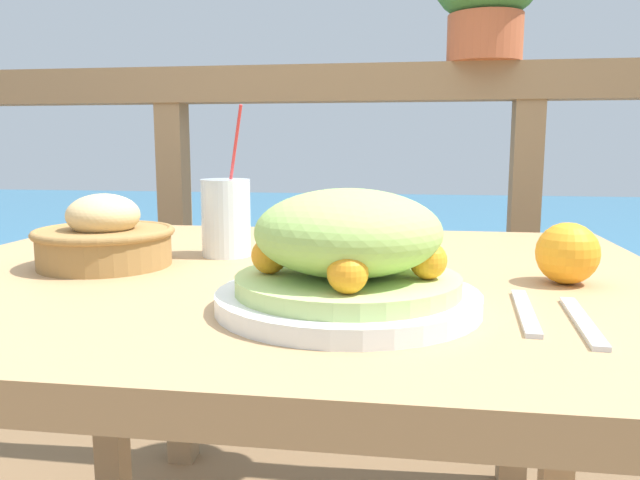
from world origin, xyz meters
TOP-DOWN VIEW (x-y plane):
  - patio_table at (0.00, 0.00)m, footprint 1.09×0.89m
  - railing_fence at (0.00, 0.74)m, footprint 2.80×0.08m
  - sea_backdrop at (0.00, 3.24)m, footprint 12.00×4.00m
  - salad_plate at (0.11, -0.20)m, footprint 0.29×0.29m
  - drink_glass at (-0.11, 0.10)m, footprint 0.08×0.08m
  - bread_basket at (-0.27, -0.01)m, footprint 0.20×0.20m
  - fork at (0.30, -0.19)m, footprint 0.03×0.18m
  - knife at (0.35, -0.22)m, footprint 0.03×0.18m
  - orange_near_basket at (0.11, 0.34)m, footprint 0.08×0.08m
  - orange_near_glass at (0.38, -0.03)m, footprint 0.08×0.08m

SIDE VIEW (x-z plane):
  - sea_backdrop at x=0.00m, z-range 0.00..0.41m
  - patio_table at x=0.00m, z-range 0.27..0.99m
  - fork at x=0.30m, z-range 0.72..0.72m
  - knife at x=0.35m, z-range 0.72..0.72m
  - orange_near_glass at x=0.38m, z-range 0.72..0.80m
  - orange_near_basket at x=0.11m, z-range 0.72..0.80m
  - bread_basket at x=-0.27m, z-range 0.71..0.81m
  - salad_plate at x=0.11m, z-range 0.71..0.84m
  - railing_fence at x=0.00m, z-range 0.23..1.32m
  - drink_glass at x=-0.11m, z-range 0.66..0.90m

